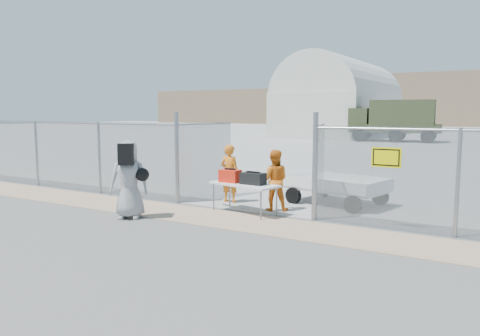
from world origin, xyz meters
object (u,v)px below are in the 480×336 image
Objects in this scene: folding_table at (244,198)px; utility_trailer at (337,190)px; security_worker_left at (230,174)px; security_worker_right at (274,180)px; visitor at (129,180)px.

utility_trailer reaches higher than folding_table.
utility_trailer is (1.60, 2.25, 0.03)m from folding_table.
utility_trailer is (2.65, 1.24, -0.40)m from security_worker_left.
security_worker_left is at bearing 148.00° from folding_table.
folding_table is 0.92m from security_worker_right.
visitor is at bearing -126.35° from folding_table.
security_worker_right is 0.47× the size of utility_trailer.
visitor is at bearing 20.32° from security_worker_right.
security_worker_left is at bearing -36.87° from security_worker_right.
visitor reaches higher than security_worker_right.
visitor is (-2.56, -2.50, 0.15)m from security_worker_right.
folding_table is at bearing -112.95° from utility_trailer.
folding_table is 1.52m from security_worker_left.
security_worker_left reaches higher than security_worker_right.
security_worker_left is 2.95m from utility_trailer.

